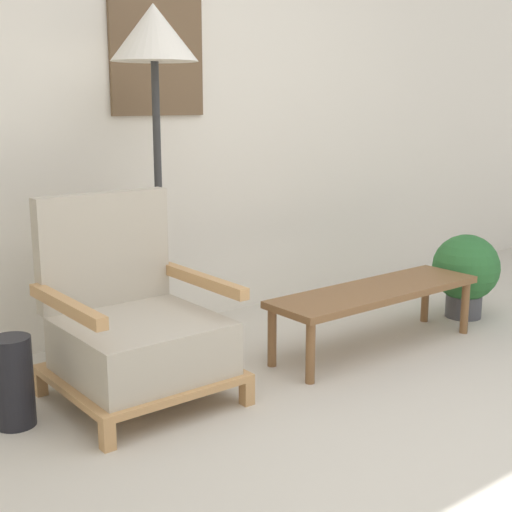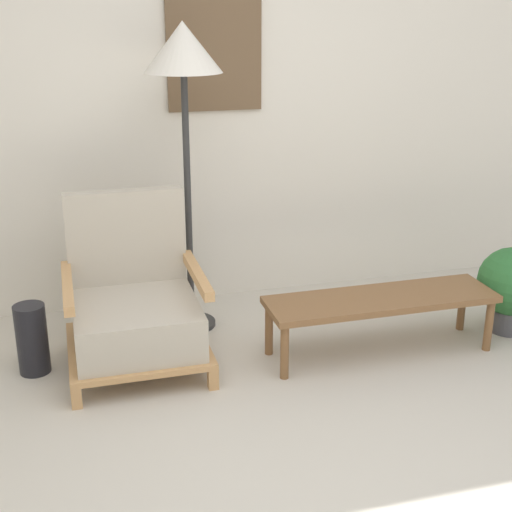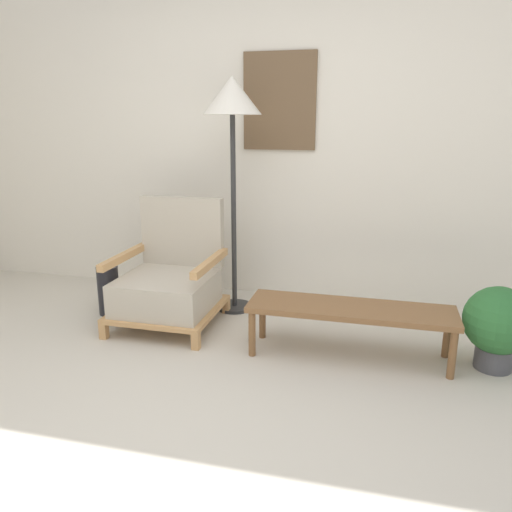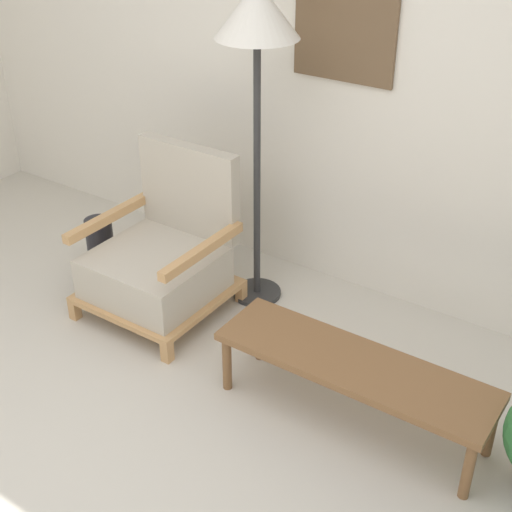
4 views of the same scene
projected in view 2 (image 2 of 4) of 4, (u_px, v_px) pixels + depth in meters
The scene contains 6 objects.
wall_back at pixel (206, 82), 4.21m from camera, with size 8.00×0.09×2.70m.
armchair at pixel (135, 308), 3.66m from camera, with size 0.70×0.69×0.87m.
floor_lamp at pixel (184, 66), 3.71m from camera, with size 0.41×0.41×1.71m.
coffee_table at pixel (381, 303), 3.79m from camera, with size 1.24×0.35×0.33m.
vase at pixel (32, 339), 3.62m from camera, with size 0.16×0.16×0.37m, color black.
potted_plant at pixel (512, 285), 4.05m from camera, with size 0.39×0.39×0.50m.
Camera 2 is at (-0.86, -1.95, 1.80)m, focal length 50.00 mm.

